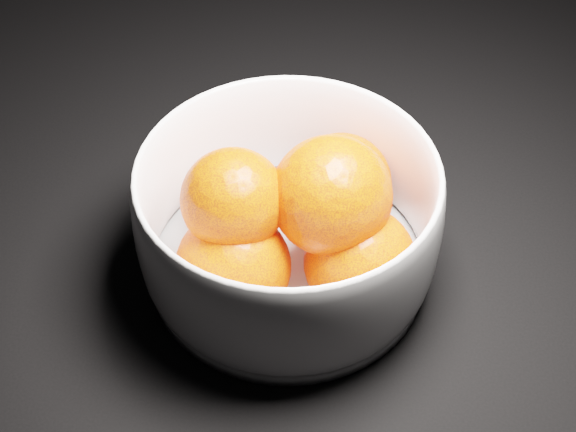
# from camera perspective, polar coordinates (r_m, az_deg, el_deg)

# --- Properties ---
(bowl) EXTENTS (0.23, 0.23, 0.11)m
(bowl) POSITION_cam_1_polar(r_m,az_deg,el_deg) (0.61, 0.00, -0.37)
(bowl) COLOR white
(bowl) RESTS_ON ground
(orange_pile) EXTENTS (0.18, 0.18, 0.13)m
(orange_pile) POSITION_cam_1_polar(r_m,az_deg,el_deg) (0.60, 0.62, -0.22)
(orange_pile) COLOR #FF3F08
(orange_pile) RESTS_ON bowl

